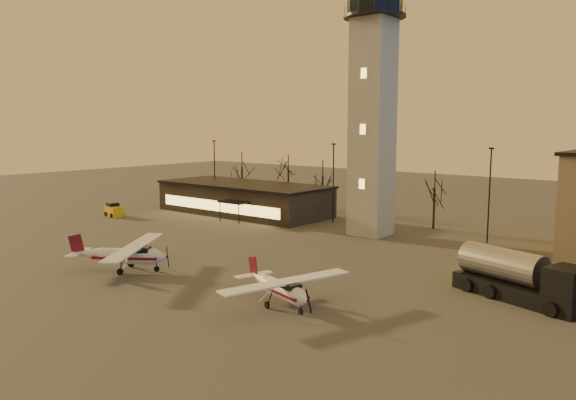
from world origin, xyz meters
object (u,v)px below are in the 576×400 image
(cessna_rear, at_px, (130,259))
(fuel_truck, at_px, (518,281))
(service_cart, at_px, (114,211))
(control_tower, at_px, (373,90))
(cessna_front, at_px, (284,293))
(terminal, at_px, (243,198))

(cessna_rear, relative_size, fuel_truck, 1.04)
(service_cart, bearing_deg, fuel_truck, 7.61)
(control_tower, xyz_separation_m, cessna_front, (8.78, -26.01, -15.37))
(control_tower, xyz_separation_m, service_cart, (-34.06, -11.14, -15.62))
(terminal, xyz_separation_m, service_cart, (-12.06, -13.12, -1.45))
(control_tower, relative_size, terminal, 1.28)
(control_tower, distance_m, cessna_front, 31.46)
(cessna_front, height_order, cessna_rear, cessna_rear)
(control_tower, relative_size, cessna_rear, 3.15)
(terminal, relative_size, service_cart, 8.04)
(terminal, bearing_deg, service_cart, -132.60)
(cessna_rear, distance_m, fuel_truck, 31.07)
(fuel_truck, bearing_deg, control_tower, 162.81)
(cessna_front, relative_size, cessna_rear, 0.97)
(control_tower, xyz_separation_m, cessna_rear, (-7.50, -27.07, -15.23))
(cessna_rear, bearing_deg, fuel_truck, -10.32)
(cessna_rear, xyz_separation_m, service_cart, (-26.56, 15.94, -0.39))
(terminal, height_order, cessna_front, terminal)
(terminal, height_order, service_cart, terminal)
(fuel_truck, bearing_deg, service_cart, -166.05)
(cessna_front, bearing_deg, control_tower, 124.96)
(control_tower, height_order, service_cart, control_tower)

